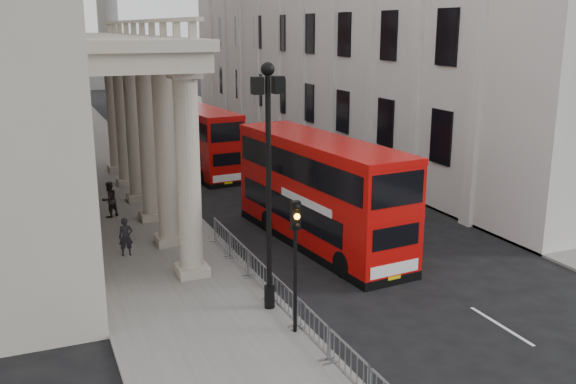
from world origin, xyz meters
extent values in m
plane|color=black|center=(0.00, 0.00, 0.00)|extent=(260.00, 260.00, 0.00)
cube|color=slate|center=(-3.00, 30.00, 0.06)|extent=(6.00, 140.00, 0.12)
cube|color=slate|center=(13.50, 30.00, 0.06)|extent=(3.00, 140.00, 0.12)
cube|color=slate|center=(-0.05, 30.00, 0.07)|extent=(0.20, 140.00, 0.14)
cube|color=#60605E|center=(6.00, 92.00, 4.00)|extent=(8.00, 8.00, 8.00)
cylinder|color=black|center=(-0.60, 4.00, 0.52)|extent=(0.36, 0.36, 0.80)
cylinder|color=black|center=(-0.60, 4.00, 4.12)|extent=(0.18, 0.18, 8.00)
sphere|color=black|center=(-0.60, 4.00, 8.22)|extent=(0.44, 0.44, 0.44)
cube|color=black|center=(-0.25, 4.00, 7.72)|extent=(0.35, 0.35, 0.55)
cube|color=black|center=(-0.95, 4.00, 7.72)|extent=(0.35, 0.35, 0.55)
cylinder|color=black|center=(-0.60, 20.00, 0.52)|extent=(0.36, 0.36, 0.80)
cylinder|color=black|center=(-0.60, 20.00, 4.12)|extent=(0.18, 0.18, 8.00)
sphere|color=black|center=(-0.60, 20.00, 8.22)|extent=(0.44, 0.44, 0.44)
cube|color=black|center=(-0.25, 20.00, 7.72)|extent=(0.35, 0.35, 0.55)
cube|color=black|center=(-0.95, 20.00, 7.72)|extent=(0.35, 0.35, 0.55)
cylinder|color=black|center=(-0.60, 36.00, 0.52)|extent=(0.36, 0.36, 0.80)
cylinder|color=black|center=(-0.60, 36.00, 4.12)|extent=(0.18, 0.18, 8.00)
sphere|color=black|center=(-0.60, 36.00, 8.22)|extent=(0.44, 0.44, 0.44)
cube|color=black|center=(-0.25, 36.00, 7.72)|extent=(0.35, 0.35, 0.55)
cube|color=black|center=(-0.95, 36.00, 7.72)|extent=(0.35, 0.35, 0.55)
cylinder|color=black|center=(-0.50, 2.00, 1.82)|extent=(0.12, 0.12, 3.40)
cube|color=black|center=(-0.50, 2.00, 3.97)|extent=(0.28, 0.22, 0.90)
sphere|color=black|center=(-0.50, 1.87, 4.27)|extent=(0.18, 0.18, 0.18)
sphere|color=orange|center=(-0.50, 1.87, 3.97)|extent=(0.18, 0.18, 0.18)
sphere|color=black|center=(-0.50, 1.87, 3.67)|extent=(0.18, 0.18, 0.18)
cube|color=gray|center=(-0.35, -1.30, 0.67)|extent=(0.50, 2.30, 1.10)
cube|color=gray|center=(-0.35, 1.05, 0.67)|extent=(0.50, 2.30, 1.10)
cube|color=gray|center=(-0.35, 3.40, 0.67)|extent=(0.50, 2.30, 1.10)
cube|color=gray|center=(-0.35, 5.75, 0.67)|extent=(0.50, 2.30, 1.10)
cube|color=gray|center=(-0.35, 8.10, 0.67)|extent=(0.50, 2.30, 1.10)
cube|color=gray|center=(-0.35, 10.45, 0.67)|extent=(0.50, 2.30, 1.10)
cube|color=#C10B08|center=(3.98, 9.73, 1.42)|extent=(3.71, 11.28, 2.11)
cube|color=#C10B08|center=(3.98, 9.73, 3.61)|extent=(3.71, 11.28, 1.85)
cube|color=#C10B08|center=(3.98, 9.73, 4.67)|extent=(3.76, 11.33, 0.26)
cube|color=black|center=(3.98, 9.73, 0.18)|extent=(3.73, 11.29, 0.37)
cube|color=black|center=(3.98, 9.73, 1.69)|extent=(3.57, 9.19, 1.06)
cube|color=black|center=(3.98, 9.73, 3.72)|extent=(3.71, 10.66, 1.16)
cube|color=white|center=(4.52, 4.23, 0.69)|extent=(2.21, 0.28, 0.47)
cube|color=yellow|center=(4.52, 4.22, 0.34)|extent=(0.58, 0.10, 0.14)
cylinder|color=black|center=(3.17, 5.78, 0.53)|extent=(0.44, 1.08, 1.06)
cylinder|color=black|center=(5.54, 6.02, 0.53)|extent=(0.44, 1.08, 1.06)
cylinder|color=black|center=(2.54, 12.19, 0.53)|extent=(0.44, 1.08, 1.06)
cylinder|color=black|center=(4.91, 12.42, 0.53)|extent=(0.44, 1.08, 1.06)
cube|color=#BC0B08|center=(2.86, 26.20, 1.29)|extent=(3.30, 10.18, 1.91)
cube|color=#BC0B08|center=(2.86, 26.20, 3.26)|extent=(3.30, 10.18, 1.67)
cube|color=#BC0B08|center=(2.86, 26.20, 4.22)|extent=(3.34, 10.23, 0.24)
cube|color=black|center=(2.86, 26.20, 0.17)|extent=(3.32, 10.19, 0.33)
cube|color=black|center=(2.86, 26.20, 1.52)|extent=(3.18, 8.29, 0.95)
cube|color=black|center=(2.86, 26.20, 3.36)|extent=(3.31, 9.62, 1.05)
cube|color=white|center=(3.32, 21.23, 0.62)|extent=(2.00, 0.24, 0.43)
cube|color=yellow|center=(3.32, 21.22, 0.30)|extent=(0.53, 0.09, 0.12)
cylinder|color=black|center=(2.11, 22.64, 0.48)|extent=(0.39, 0.98, 0.95)
cylinder|color=black|center=(4.25, 22.84, 0.48)|extent=(0.39, 0.98, 0.95)
cylinder|color=black|center=(1.57, 28.43, 0.48)|extent=(0.39, 0.98, 0.95)
cylinder|color=black|center=(3.71, 28.63, 0.48)|extent=(0.39, 0.98, 0.95)
imported|color=black|center=(-4.32, 11.17, 0.93)|extent=(0.60, 0.40, 1.62)
imported|color=black|center=(-4.20, 17.24, 1.03)|extent=(1.12, 1.07, 1.82)
imported|color=black|center=(-1.76, 17.45, 0.98)|extent=(0.98, 0.81, 1.73)
camera|label=1|loc=(-7.84, -15.09, 9.53)|focal=40.00mm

